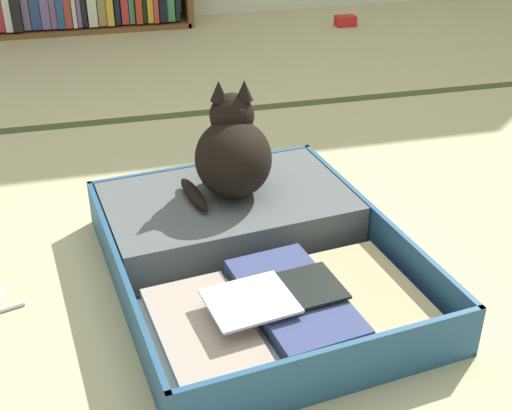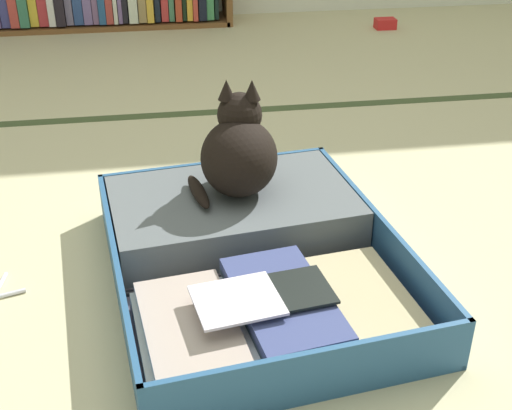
% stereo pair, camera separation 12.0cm
% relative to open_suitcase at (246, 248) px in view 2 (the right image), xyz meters
% --- Properties ---
extents(ground_plane, '(10.00, 10.00, 0.00)m').
position_rel_open_suitcase_xyz_m(ground_plane, '(-0.04, -0.04, -0.05)').
color(ground_plane, '#C2BB8F').
extents(tatami_border, '(4.80, 0.05, 0.00)m').
position_rel_open_suitcase_xyz_m(tatami_border, '(-0.04, 0.97, -0.05)').
color(tatami_border, '#3D4C2A').
rests_on(tatami_border, ground_plane).
extents(open_suitcase, '(0.71, 0.85, 0.12)m').
position_rel_open_suitcase_xyz_m(open_suitcase, '(0.00, 0.00, 0.00)').
color(open_suitcase, '#27547F').
rests_on(open_suitcase, ground_plane).
extents(black_cat, '(0.24, 0.25, 0.27)m').
position_rel_open_suitcase_xyz_m(black_cat, '(0.01, 0.17, 0.17)').
color(black_cat, black).
rests_on(black_cat, open_suitcase).
extents(small_red_pouch, '(0.10, 0.07, 0.05)m').
position_rel_open_suitcase_xyz_m(small_red_pouch, '(0.98, 1.96, -0.03)').
color(small_red_pouch, red).
rests_on(small_red_pouch, ground_plane).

